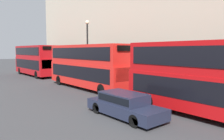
# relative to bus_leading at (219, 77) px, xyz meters

# --- Properties ---
(bus_leading) EXTENTS (2.59, 10.78, 4.15)m
(bus_leading) POSITION_rel_bus_leading_xyz_m (0.00, 0.00, 0.00)
(bus_leading) COLOR #B20C0F
(bus_leading) RESTS_ON ground
(bus_second_in_queue) EXTENTS (2.59, 10.73, 4.16)m
(bus_second_in_queue) POSITION_rel_bus_leading_xyz_m (0.00, 12.34, 0.01)
(bus_second_in_queue) COLOR red
(bus_second_in_queue) RESTS_ON ground
(bus_third_in_queue) EXTENTS (2.59, 10.13, 4.28)m
(bus_third_in_queue) POSITION_rel_bus_leading_xyz_m (0.00, 26.02, 0.07)
(bus_third_in_queue) COLOR #A80F14
(bus_third_in_queue) RESTS_ON ground
(car_hatchback) EXTENTS (1.78, 4.77, 1.33)m
(car_hatchback) POSITION_rel_bus_leading_xyz_m (-3.40, 3.53, -1.59)
(car_hatchback) COLOR #1E2338
(car_hatchback) RESTS_ON ground
(street_lamp) EXTENTS (0.44, 0.44, 6.97)m
(street_lamp) POSITION_rel_bus_leading_xyz_m (2.11, 15.60, 1.97)
(street_lamp) COLOR black
(street_lamp) RESTS_ON ground
(pedestrian) EXTENTS (0.36, 0.36, 1.59)m
(pedestrian) POSITION_rel_bus_leading_xyz_m (2.39, 24.78, -1.56)
(pedestrian) COLOR #26262D
(pedestrian) RESTS_ON ground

